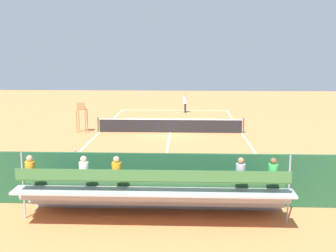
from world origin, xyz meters
name	(u,v)px	position (x,y,z in m)	size (l,w,h in m)	color
ground_plane	(170,133)	(0.00, 0.00, 0.00)	(60.00, 60.00, 0.00)	#D17542
court_line_markings	(170,132)	(0.00, -0.04, 0.00)	(10.10, 22.20, 0.01)	white
tennis_net	(170,126)	(0.00, 0.00, 0.50)	(10.30, 0.10, 1.07)	black
backdrop_wall	(157,179)	(0.00, 14.00, 1.00)	(18.00, 0.16, 2.00)	#1E4C2D
bleacher_stand	(155,193)	(-0.01, 15.41, 0.96)	(9.06, 2.40, 2.48)	#9EA0A5
umpire_chair	(82,114)	(6.20, 0.19, 1.31)	(0.67, 0.67, 2.14)	olive
courtside_bench	(216,185)	(-2.26, 13.27, 0.56)	(1.80, 0.40, 0.93)	#9E754C
equipment_bag	(176,195)	(-0.68, 13.40, 0.18)	(0.90, 0.36, 0.36)	#334C8C
tennis_player	(185,102)	(-1.05, -9.51, 1.02)	(0.41, 0.55, 1.93)	black
tennis_racket	(178,113)	(-0.34, -9.42, 0.01)	(0.36, 0.58, 0.03)	black
tennis_ball_near	(162,115)	(0.99, -7.68, 0.03)	(0.07, 0.07, 0.07)	#CCDB33
tennis_ball_far	(167,119)	(0.51, -5.75, 0.03)	(0.07, 0.07, 0.07)	#CCDB33
line_judge	(73,173)	(3.36, 13.35, 1.02)	(0.39, 0.54, 1.93)	#232328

